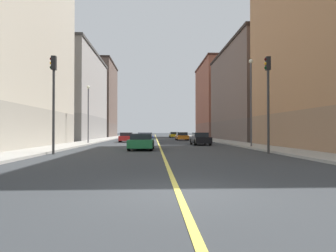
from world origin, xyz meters
The scene contains 18 objects.
ground_plane centered at (0.00, 0.00, 0.00)m, with size 400.00×400.00×0.00m, color #313538.
sidewalk_left centered at (8.90, 49.00, 0.07)m, with size 2.92×168.00×0.15m, color #9E9B93.
sidewalk_right centered at (-8.90, 49.00, 0.07)m, with size 2.92×168.00×0.15m, color #9E9B93.
lane_center_stripe centered at (0.00, 49.00, 0.01)m, with size 0.16×154.00×0.01m, color #E5D14C.
building_left_mid centered at (16.06, 39.23, 7.20)m, with size 11.70×22.90×14.39m.
building_left_far centered at (16.06, 62.46, 8.53)m, with size 11.70×19.60×17.03m.
building_right_midblock centered at (-16.06, 45.88, 7.48)m, with size 11.70×22.85×14.94m.
building_right_distant centered at (-16.06, 68.11, 9.05)m, with size 11.70×16.29×18.09m.
traffic_light_left_near centered at (7.03, 12.52, 4.15)m, with size 0.40×0.32×6.47m.
traffic_light_right_near centered at (-7.06, 12.52, 4.09)m, with size 0.40×0.32×6.35m.
street_lamp_left_near centered at (8.04, 19.21, 4.79)m, with size 0.36×0.36×7.73m.
street_lamp_right_near centered at (-8.04, 27.84, 4.15)m, with size 0.36×0.36×6.53m.
car_black centered at (4.41, 25.12, 0.64)m, with size 1.86×4.14×1.33m.
car_red centered at (-4.22, 33.90, 0.63)m, with size 1.93×4.19×1.28m.
car_orange centered at (3.93, 41.24, 0.63)m, with size 1.93×4.01×1.28m.
car_yellow centered at (3.94, 60.08, 0.62)m, with size 2.06×4.01×1.24m.
car_green centered at (-1.56, 17.01, 0.64)m, with size 2.04×4.32×1.28m.
car_blue centered at (-1.61, 29.52, 0.64)m, with size 2.01×4.04×1.29m.
Camera 1 is at (-0.61, -7.60, 1.52)m, focal length 32.90 mm.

